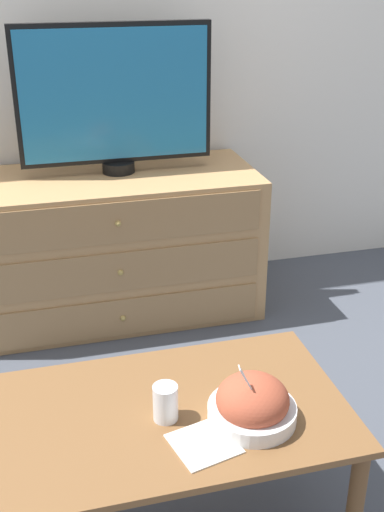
% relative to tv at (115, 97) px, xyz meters
% --- Properties ---
extents(ground_plane, '(12.00, 12.00, 0.00)m').
position_rel_tv_xyz_m(ground_plane, '(-0.14, 0.26, -0.97)').
color(ground_plane, '#474C56').
extents(wall_back, '(12.00, 0.05, 2.60)m').
position_rel_tv_xyz_m(wall_back, '(-0.14, 0.29, 0.33)').
color(wall_back, white).
rests_on(wall_back, ground_plane).
extents(dresser, '(1.29, 0.57, 0.65)m').
position_rel_tv_xyz_m(dresser, '(-0.06, -0.05, -0.64)').
color(dresser, tan).
rests_on(dresser, ground_plane).
extents(tv, '(0.81, 0.14, 0.62)m').
position_rel_tv_xyz_m(tv, '(0.00, 0.00, 0.00)').
color(tv, black).
rests_on(tv, dresser).
extents(coffee_table, '(0.91, 0.56, 0.41)m').
position_rel_tv_xyz_m(coffee_table, '(-0.08, -1.35, -0.61)').
color(coffee_table, brown).
rests_on(coffee_table, ground_plane).
extents(takeout_bowl, '(0.23, 0.23, 0.18)m').
position_rel_tv_xyz_m(takeout_bowl, '(0.11, -1.44, -0.50)').
color(takeout_bowl, silver).
rests_on(takeout_bowl, coffee_table).
extents(drink_cup, '(0.06, 0.06, 0.10)m').
position_rel_tv_xyz_m(drink_cup, '(-0.10, -1.38, -0.51)').
color(drink_cup, beige).
rests_on(drink_cup, coffee_table).
extents(napkin, '(0.18, 0.18, 0.00)m').
position_rel_tv_xyz_m(napkin, '(-0.03, -1.50, -0.55)').
color(napkin, silver).
rests_on(napkin, coffee_table).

